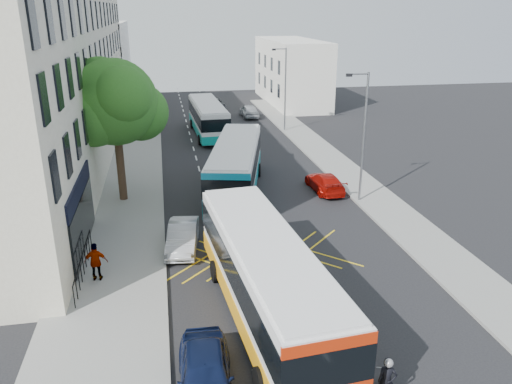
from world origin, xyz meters
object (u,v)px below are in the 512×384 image
lamp_far (284,85)px  bus_near (266,278)px  street_tree (114,103)px  motorbike (387,383)px  bus_mid (236,166)px  red_hatchback (325,182)px  pedestrian_far (96,262)px  parked_car_blue (205,375)px  distant_car_grey (216,104)px  distant_car_silver (249,111)px  bus_far (208,118)px  parked_car_silver (183,237)px  lamp_near (363,131)px

lamp_far → bus_near: 32.57m
street_tree → motorbike: bearing=-65.3°
lamp_far → bus_mid: (-7.32, -16.56, -2.85)m
red_hatchback → pedestrian_far: pedestrian_far is taller
parked_car_blue → distant_car_grey: bearing=86.0°
parked_car_blue → red_hatchback: parked_car_blue is taller
distant_car_silver → bus_near: bearing=79.7°
lamp_far → motorbike: bearing=-98.8°
street_tree → lamp_far: 22.57m
bus_near → bus_far: bearing=83.7°
bus_near → street_tree: bearing=109.0°
bus_near → parked_car_silver: size_ratio=3.01×
distant_car_grey → distant_car_silver: size_ratio=0.99×
parked_car_blue → pedestrian_far: size_ratio=2.41×
bus_mid → distant_car_grey: 30.10m
motorbike → distant_car_silver: motorbike is taller
lamp_near → red_hatchback: size_ratio=1.87×
pedestrian_far → lamp_near: bearing=-148.3°
parked_car_silver → parked_car_blue: bearing=-81.3°
lamp_near → lamp_far: same height
lamp_far → distant_car_silver: lamp_far is taller
red_hatchback → distant_car_grey: red_hatchback is taller
lamp_far → bus_mid: lamp_far is taller
bus_mid → pedestrian_far: size_ratio=6.83×
parked_car_blue → distant_car_grey: (5.74, 48.58, -0.14)m
parked_car_silver → motorbike: bearing=-57.4°
lamp_far → parked_car_blue: size_ratio=1.85×
lamp_near → bus_near: (-8.35, -11.36, -2.81)m
street_tree → bus_near: bearing=-66.1°
parked_car_blue → distant_car_grey: parked_car_blue is taller
bus_near → parked_car_silver: bearing=108.5°
lamp_far → bus_far: size_ratio=0.70×
street_tree → parked_car_silver: bearing=-65.6°
pedestrian_far → street_tree: bearing=-86.9°
bus_mid → parked_car_silver: size_ratio=2.97×
bus_far → distant_car_silver: bus_far is taller
street_tree → distant_car_silver: 28.17m
street_tree → bus_mid: 8.67m
lamp_near → pedestrian_far: (-15.23, -7.30, -3.57)m
bus_mid → distant_car_grey: bus_mid is taller
street_tree → motorbike: street_tree is taller
street_tree → parked_car_blue: size_ratio=2.04×
bus_near → parked_car_blue: size_ratio=2.87×
lamp_near → motorbike: (-5.68, -16.64, -3.80)m
lamp_far → lamp_near: bearing=-90.0°
red_hatchback → motorbike: bearing=75.1°
parked_car_silver → distant_car_grey: bearing=88.8°
bus_near → distant_car_silver: bearing=76.1°
lamp_near → bus_far: size_ratio=0.70×
red_hatchback → bus_mid: bearing=-12.3°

